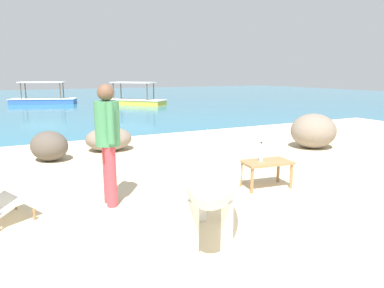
% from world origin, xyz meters
% --- Properties ---
extents(sand_beach, '(18.00, 14.00, 0.04)m').
position_xyz_m(sand_beach, '(0.00, 0.00, 0.02)').
color(sand_beach, beige).
rests_on(sand_beach, ground).
extents(water_surface, '(60.00, 36.00, 0.03)m').
position_xyz_m(water_surface, '(0.00, 22.00, 0.00)').
color(water_surface, teal).
rests_on(water_surface, ground).
extents(cow, '(1.45, 1.87, 1.12)m').
position_xyz_m(cow, '(-1.34, 0.64, 0.78)').
color(cow, silver).
rests_on(cow, sand_beach).
extents(low_bench_table, '(0.81, 0.54, 0.42)m').
position_xyz_m(low_bench_table, '(0.21, 1.69, 0.39)').
color(low_bench_table, olive).
rests_on(low_bench_table, sand_beach).
extents(bottle, '(0.07, 0.07, 0.30)m').
position_xyz_m(bottle, '(0.14, 1.74, 0.58)').
color(bottle, '#A3C6D1').
rests_on(bottle, low_bench_table).
extents(person_standing, '(0.32, 0.51, 1.62)m').
position_xyz_m(person_standing, '(-2.12, 2.07, 0.99)').
color(person_standing, '#CC3D47').
rests_on(person_standing, sand_beach).
extents(shore_rock_large, '(0.98, 1.05, 0.61)m').
position_xyz_m(shore_rock_large, '(-2.63, 5.04, 0.34)').
color(shore_rock_large, brown).
rests_on(shore_rock_large, sand_beach).
extents(shore_rock_medium, '(1.30, 1.27, 0.82)m').
position_xyz_m(shore_rock_medium, '(3.10, 3.55, 0.45)').
color(shore_rock_medium, gray).
rests_on(shore_rock_medium, sand_beach).
extents(shore_rock_small, '(1.08, 0.92, 0.54)m').
position_xyz_m(shore_rock_small, '(-1.32, 5.45, 0.31)').
color(shore_rock_small, gray).
rests_on(shore_rock_small, sand_beach).
extents(boat_blue, '(3.85, 2.30, 1.29)m').
position_xyz_m(boat_blue, '(-1.69, 19.91, 0.29)').
color(boat_blue, '#3866B7').
rests_on(boat_blue, water_surface).
extents(boat_yellow, '(3.30, 3.51, 1.29)m').
position_xyz_m(boat_yellow, '(2.85, 16.83, 0.29)').
color(boat_yellow, gold).
rests_on(boat_yellow, water_surface).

